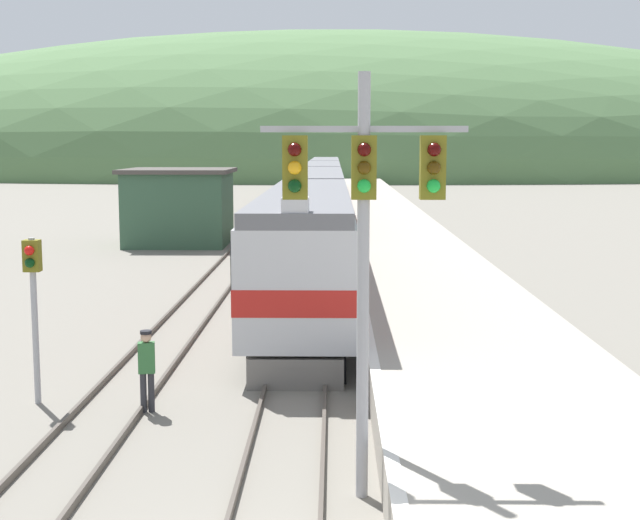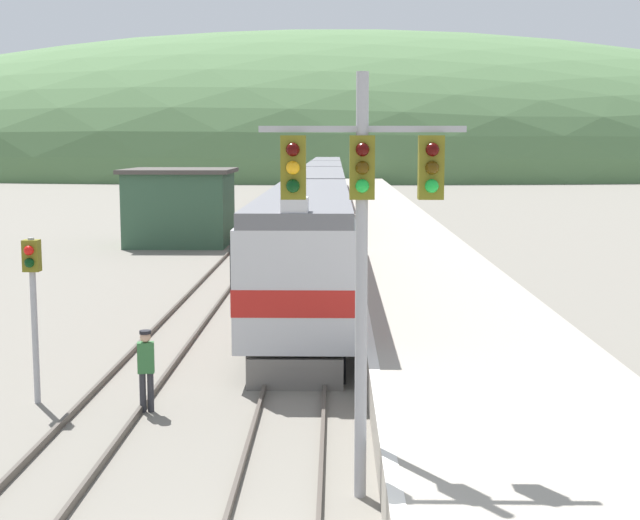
# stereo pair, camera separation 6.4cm
# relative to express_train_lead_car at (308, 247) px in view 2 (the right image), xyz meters

# --- Properties ---
(track_main) EXTENTS (1.52, 180.00, 0.16)m
(track_main) POSITION_rel_express_train_lead_car_xyz_m (0.00, 50.10, -2.25)
(track_main) COLOR #4C443D
(track_main) RESTS_ON ground
(track_siding) EXTENTS (1.52, 180.00, 0.16)m
(track_siding) POSITION_rel_express_train_lead_car_xyz_m (-4.02, 50.10, -2.25)
(track_siding) COLOR #4C443D
(track_siding) RESTS_ON ground
(platform) EXTENTS (5.75, 140.00, 0.95)m
(platform) POSITION_rel_express_train_lead_car_xyz_m (4.59, 30.10, -1.85)
(platform) COLOR #9E9689
(platform) RESTS_ON ground
(distant_hills) EXTENTS (227.73, 102.48, 54.49)m
(distant_hills) POSITION_rel_express_train_lead_car_xyz_m (0.00, 147.21, -2.33)
(distant_hills) COLOR #517547
(distant_hills) RESTS_ON ground
(station_shed) EXTENTS (6.19, 6.21, 4.42)m
(station_shed) POSITION_rel_express_train_lead_car_xyz_m (-8.10, 21.15, -0.10)
(station_shed) COLOR #385B42
(station_shed) RESTS_ON ground
(express_train_lead_car) EXTENTS (3.03, 20.21, 4.61)m
(express_train_lead_car) POSITION_rel_express_train_lead_car_xyz_m (0.00, 0.00, 0.00)
(express_train_lead_car) COLOR black
(express_train_lead_car) RESTS_ON ground
(carriage_second) EXTENTS (3.02, 21.20, 4.25)m
(carriage_second) POSITION_rel_express_train_lead_car_xyz_m (0.00, 21.82, -0.01)
(carriage_second) COLOR black
(carriage_second) RESTS_ON ground
(carriage_third) EXTENTS (3.02, 21.20, 4.25)m
(carriage_third) POSITION_rel_express_train_lead_car_xyz_m (0.00, 43.90, -0.01)
(carriage_third) COLOR black
(carriage_third) RESTS_ON ground
(carriage_fourth) EXTENTS (3.02, 21.20, 4.25)m
(carriage_fourth) POSITION_rel_express_train_lead_car_xyz_m (0.00, 65.98, -0.01)
(carriage_fourth) COLOR black
(carriage_fourth) RESTS_ON ground
(signal_mast_main) EXTENTS (3.30, 0.42, 7.00)m
(signal_mast_main) POSITION_rel_express_train_lead_car_xyz_m (1.39, -16.24, 2.45)
(signal_mast_main) COLOR #9E9EA3
(signal_mast_main) RESTS_ON ground
(signal_post_siding) EXTENTS (0.36, 0.42, 3.79)m
(signal_post_siding) POSITION_rel_express_train_lead_car_xyz_m (-5.82, -10.96, 0.40)
(signal_post_siding) COLOR #9E9EA3
(signal_post_siding) RESTS_ON ground
(track_worker) EXTENTS (0.39, 0.27, 1.83)m
(track_worker) POSITION_rel_express_train_lead_car_xyz_m (-3.18, -11.57, -1.27)
(track_worker) COLOR #2D2D33
(track_worker) RESTS_ON ground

